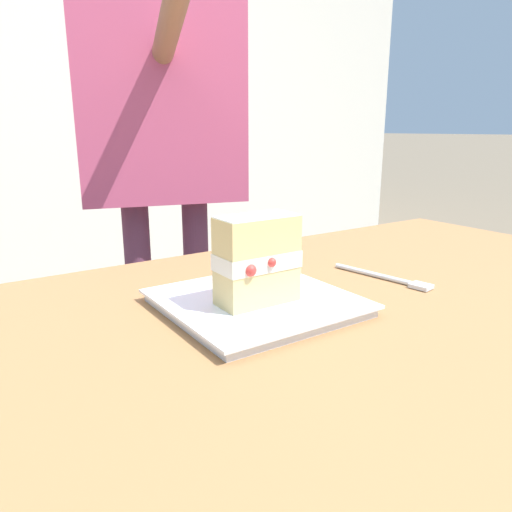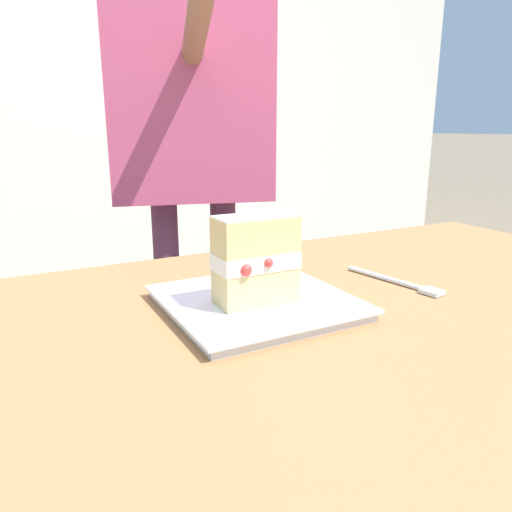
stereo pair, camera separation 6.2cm
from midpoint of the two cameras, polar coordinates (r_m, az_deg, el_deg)
patio_table at (r=0.71m, az=18.39°, el=-15.75°), size 1.16×0.82×0.76m
dessert_plate at (r=0.64m, az=2.79°, el=-5.58°), size 0.23×0.23×0.02m
cake_slice at (r=0.60m, az=2.89°, el=-0.48°), size 0.10×0.06×0.11m
dessert_fork at (r=0.78m, az=18.67°, el=-2.96°), size 0.04×0.17×0.01m
diner_person at (r=1.36m, az=-6.39°, el=17.35°), size 0.46×0.59×1.57m
patio_building at (r=4.63m, az=-20.89°, el=22.18°), size 4.68×3.62×3.31m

